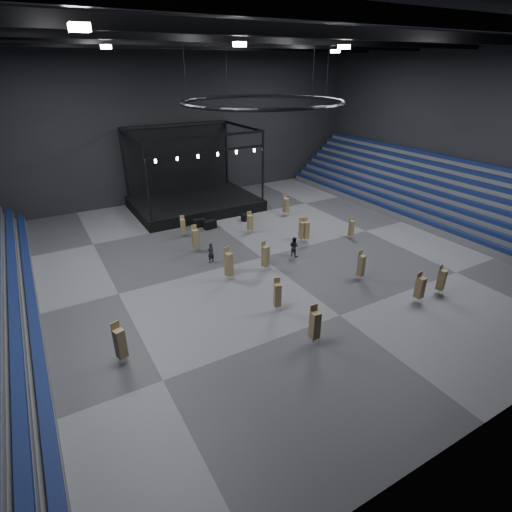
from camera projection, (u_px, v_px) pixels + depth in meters
floor at (262, 257)px, 35.54m from camera, size 50.00×50.00×0.00m
ceiling at (263, 25)px, 27.73m from camera, size 50.00×42.00×0.20m
wall_back at (173, 124)px, 48.02m from camera, size 50.00×0.20×18.00m
wall_right at (462, 132)px, 42.90m from camera, size 0.20×42.00×18.00m
bleachers_right at (436, 200)px, 45.12m from camera, size 7.20×40.00×6.40m
stage at (192, 195)px, 47.58m from camera, size 14.00×10.00×9.20m
truss_ring at (263, 102)px, 29.90m from camera, size 12.30×12.30×5.15m
roof_girders at (263, 38)px, 28.08m from camera, size 49.00×30.35×0.70m
floodlights at (295, 46)px, 25.22m from camera, size 28.60×16.60×0.25m
flight_case_left at (199, 223)px, 42.10m from camera, size 1.35×0.82×0.84m
flight_case_mid at (210, 225)px, 41.64m from camera, size 1.38×0.84×0.87m
flight_case_right at (247, 217)px, 43.83m from camera, size 1.23×0.69×0.79m
chair_stack_0 at (183, 226)px, 39.36m from camera, size 0.55×0.55×2.18m
chair_stack_1 at (229, 264)px, 31.28m from camera, size 0.63×0.63×2.80m
chair_stack_2 at (265, 256)px, 32.79m from camera, size 0.66×0.66×2.60m
chair_stack_3 at (441, 279)px, 29.39m from camera, size 0.63×0.63×2.39m
chair_stack_4 at (306, 230)px, 38.13m from camera, size 0.55×0.55×2.46m
chair_stack_5 at (277, 294)px, 27.40m from camera, size 0.58×0.58×2.50m
chair_stack_6 at (250, 222)px, 40.17m from camera, size 0.56×0.56×2.29m
chair_stack_7 at (302, 230)px, 38.07m from camera, size 0.54×0.54×2.47m
chair_stack_8 at (361, 265)px, 31.37m from camera, size 0.54×0.54×2.53m
chair_stack_9 at (420, 287)px, 28.33m from camera, size 0.58×0.58×2.40m
chair_stack_10 at (286, 205)px, 44.81m from camera, size 0.65×0.65×2.41m
chair_stack_11 at (195, 238)px, 36.08m from camera, size 0.54×0.54×2.57m
chair_stack_12 at (315, 324)px, 24.06m from camera, size 0.55×0.55×2.68m
chair_stack_13 at (120, 343)px, 22.46m from camera, size 0.66×0.66×2.71m
chair_stack_14 at (351, 228)px, 38.96m from camera, size 0.48×0.48×2.19m
man_center at (211, 253)px, 34.33m from camera, size 0.75×0.60×1.80m
crew_member at (294, 247)px, 35.45m from camera, size 0.97×1.08×1.84m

